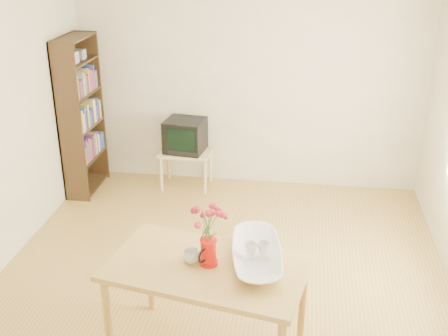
% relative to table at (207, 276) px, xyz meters
% --- Properties ---
extents(room, '(4.50, 4.50, 4.50)m').
position_rel_table_xyz_m(room, '(-0.01, 0.81, 0.64)').
color(room, '#A6823B').
rests_on(room, ground).
extents(table, '(1.48, 1.03, 0.75)m').
position_rel_table_xyz_m(table, '(0.00, 0.00, 0.00)').
color(table, '#BB8F40').
rests_on(table, ground).
extents(tv_stand, '(0.60, 0.45, 0.46)m').
position_rel_table_xyz_m(tv_stand, '(-0.74, 2.78, -0.28)').
color(tv_stand, '#D1BA76').
rests_on(tv_stand, ground).
extents(bookshelf, '(0.28, 0.70, 1.80)m').
position_rel_table_xyz_m(bookshelf, '(-1.89, 2.56, 0.18)').
color(bookshelf, '#302010').
rests_on(bookshelf, ground).
extents(pitcher, '(0.13, 0.20, 0.19)m').
position_rel_table_xyz_m(pitcher, '(0.01, 0.02, 0.17)').
color(pitcher, red).
rests_on(pitcher, table).
extents(flowers, '(0.22, 0.22, 0.31)m').
position_rel_table_xyz_m(flowers, '(0.01, 0.02, 0.42)').
color(flowers, '#E5364F').
rests_on(flowers, pitcher).
extents(mug, '(0.14, 0.14, 0.09)m').
position_rel_table_xyz_m(mug, '(-0.11, 0.02, 0.13)').
color(mug, white).
rests_on(mug, table).
extents(bowl, '(0.59, 0.59, 0.48)m').
position_rel_table_xyz_m(bowl, '(0.33, 0.12, 0.33)').
color(bowl, white).
rests_on(bowl, table).
extents(teacup_a, '(0.10, 0.10, 0.07)m').
position_rel_table_xyz_m(teacup_a, '(0.29, 0.12, 0.28)').
color(teacup_a, white).
rests_on(teacup_a, bowl).
extents(teacup_b, '(0.11, 0.11, 0.07)m').
position_rel_table_xyz_m(teacup_b, '(0.37, 0.14, 0.28)').
color(teacup_b, white).
rests_on(teacup_b, bowl).
extents(television, '(0.48, 0.46, 0.38)m').
position_rel_table_xyz_m(television, '(-0.74, 2.79, -0.01)').
color(television, black).
rests_on(television, tv_stand).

